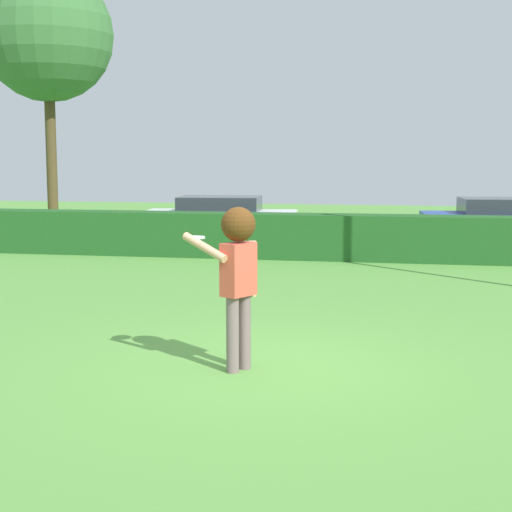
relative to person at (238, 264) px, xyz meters
name	(u,v)px	position (x,y,z in m)	size (l,w,h in m)	color
ground_plane	(261,368)	(0.23, 0.16, -1.19)	(60.00, 60.00, 0.00)	#5D9C41
person	(238,264)	(0.00, 0.00, 0.00)	(0.84, 0.51, 1.81)	#776062
frisbee	(194,237)	(-0.55, 0.20, 0.26)	(0.25, 0.25, 0.03)	white
hedge_row	(337,237)	(0.23, 9.62, -0.67)	(23.69, 0.90, 1.03)	#205521
parked_car_white	(220,217)	(-3.31, 12.82, -0.50)	(4.33, 2.09, 1.25)	white
parked_car_blue	(503,219)	(4.29, 13.39, -0.50)	(4.35, 2.14, 1.25)	#263FA5
oak_tree	(48,36)	(-9.16, 14.70, 4.81)	(4.03, 4.03, 8.04)	#4F3E22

